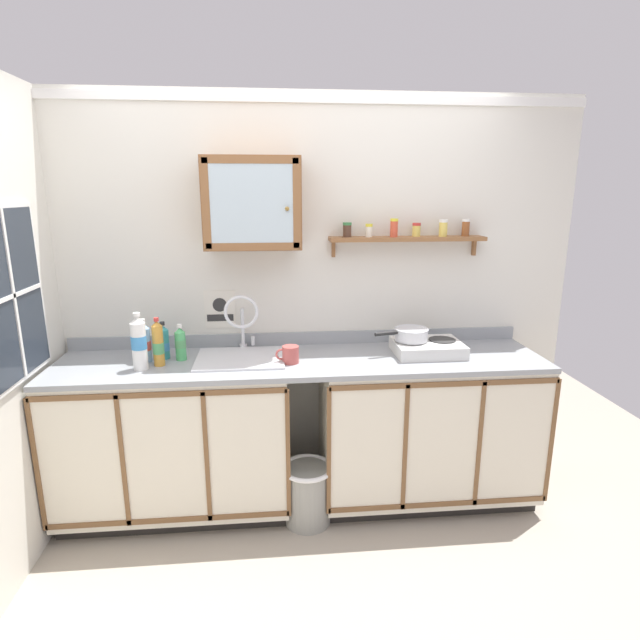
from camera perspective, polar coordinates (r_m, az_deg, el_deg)
floor at (r=3.07m, az=-1.37°, el=-23.60°), size 5.85×5.85×0.00m
back_wall at (r=3.20m, az=-2.43°, el=2.46°), size 3.45×0.07×2.44m
lower_cabinet_run at (r=3.21m, az=-15.83°, el=-12.73°), size 1.33×0.60×0.91m
lower_cabinet_run_right at (r=3.29m, az=11.78°, el=-11.78°), size 1.30×0.60×0.91m
countertop at (r=2.98m, az=-2.03°, el=-4.61°), size 2.81×0.62×0.03m
backsplash at (r=3.23m, az=-2.35°, el=-2.05°), size 2.81×0.02×0.08m
sink at (r=3.02m, az=-8.83°, el=-4.49°), size 0.50×0.45×0.50m
hot_plate_stove at (r=3.11m, az=11.92°, el=-3.02°), size 0.40×0.32×0.08m
saucepan at (r=3.08m, az=10.11°, el=-1.52°), size 0.34×0.20×0.07m
bottle_juice_amber_0 at (r=2.96m, az=-17.62°, el=-2.59°), size 0.06×0.06×0.27m
bottle_detergent_teal_1 at (r=3.08m, az=-17.07°, el=-2.43°), size 0.06×0.06×0.22m
bottle_soda_green_2 at (r=3.03m, az=-15.31°, el=-2.55°), size 0.06×0.06×0.21m
bottle_opaque_white_3 at (r=2.92m, az=-19.56°, el=-2.41°), size 0.08×0.08×0.32m
bottle_water_blue_4 at (r=3.06m, az=-19.08°, el=-2.40°), size 0.08×0.08×0.25m
mug at (r=2.89m, az=-3.37°, el=-3.86°), size 0.13×0.09×0.10m
wall_cabinet at (r=2.98m, az=-7.56°, el=12.79°), size 0.55×0.28×0.51m
spice_shelf at (r=3.16m, az=9.78°, el=9.21°), size 0.94×0.14×0.23m
warning_sign at (r=3.20m, az=-11.10°, el=1.16°), size 0.19×0.01×0.23m
window at (r=2.88m, az=-31.26°, el=2.33°), size 0.03×0.64×0.87m
trash_bin at (r=3.12m, az=-1.40°, el=-18.70°), size 0.30×0.30×0.36m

